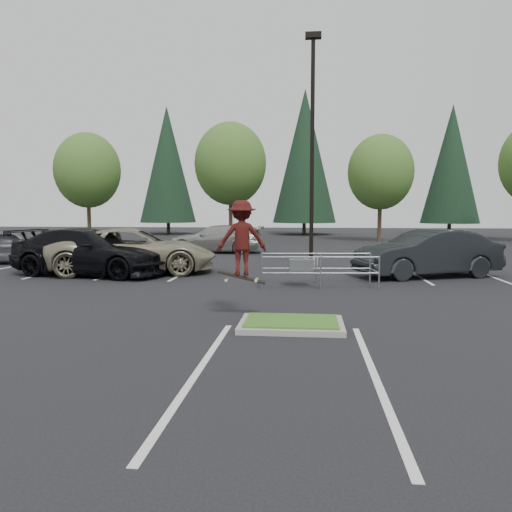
# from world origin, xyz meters

# --- Properties ---
(ground) EXTENTS (120.00, 120.00, 0.00)m
(ground) POSITION_xyz_m (0.00, 0.00, 0.00)
(ground) COLOR black
(ground) RESTS_ON ground
(grass_median) EXTENTS (2.20, 1.60, 0.16)m
(grass_median) POSITION_xyz_m (0.00, 0.00, 0.08)
(grass_median) COLOR gray
(grass_median) RESTS_ON ground
(stall_lines) EXTENTS (22.62, 17.60, 0.01)m
(stall_lines) POSITION_xyz_m (-1.35, 6.02, 0.00)
(stall_lines) COLOR silver
(stall_lines) RESTS_ON ground
(light_pole) EXTENTS (0.70, 0.60, 10.12)m
(light_pole) POSITION_xyz_m (0.50, 12.00, 4.56)
(light_pole) COLOR gray
(light_pole) RESTS_ON ground
(decid_a) EXTENTS (5.44, 5.44, 8.91)m
(decid_a) POSITION_xyz_m (-18.01, 30.03, 5.58)
(decid_a) COLOR #38281C
(decid_a) RESTS_ON ground
(decid_b) EXTENTS (5.89, 5.89, 9.64)m
(decid_b) POSITION_xyz_m (-6.01, 30.53, 6.04)
(decid_b) COLOR #38281C
(decid_b) RESTS_ON ground
(decid_c) EXTENTS (5.12, 5.12, 8.38)m
(decid_c) POSITION_xyz_m (5.99, 29.83, 5.25)
(decid_c) COLOR #38281C
(decid_c) RESTS_ON ground
(conif_a) EXTENTS (5.72, 5.72, 13.00)m
(conif_a) POSITION_xyz_m (-14.00, 40.00, 7.10)
(conif_a) COLOR #38281C
(conif_a) RESTS_ON ground
(conif_b) EXTENTS (6.38, 6.38, 14.50)m
(conif_b) POSITION_xyz_m (0.00, 40.50, 7.85)
(conif_b) COLOR #38281C
(conif_b) RESTS_ON ground
(conif_c) EXTENTS (5.50, 5.50, 12.50)m
(conif_c) POSITION_xyz_m (14.00, 39.50, 6.85)
(conif_c) COLOR #38281C
(conif_c) RESTS_ON ground
(cart_corral) EXTENTS (3.85, 1.70, 1.06)m
(cart_corral) POSITION_xyz_m (0.26, 5.83, 0.67)
(cart_corral) COLOR gray
(cart_corral) RESTS_ON ground
(skateboarder) EXTENTS (1.22, 0.83, 1.95)m
(skateboarder) POSITION_xyz_m (-1.20, 1.00, 1.83)
(skateboarder) COLOR black
(skateboarder) RESTS_ON ground
(car_l_tan) EXTENTS (6.89, 4.30, 1.78)m
(car_l_tan) POSITION_xyz_m (-6.50, 8.44, 0.89)
(car_l_tan) COLOR gray
(car_l_tan) RESTS_ON ground
(car_l_black) EXTENTS (6.51, 3.60, 1.78)m
(car_l_black) POSITION_xyz_m (-8.00, 7.72, 0.89)
(car_l_black) COLOR black
(car_l_black) RESTS_ON ground
(car_l_grey) EXTENTS (5.14, 3.40, 1.63)m
(car_l_grey) POSITION_xyz_m (-13.50, 11.50, 0.81)
(car_l_grey) COLOR #52545A
(car_l_grey) RESTS_ON ground
(car_r_charc) EXTENTS (5.69, 3.65, 1.77)m
(car_r_charc) POSITION_xyz_m (4.78, 8.57, 0.88)
(car_r_charc) COLOR black
(car_r_charc) RESTS_ON ground
(car_far_silver) EXTENTS (5.54, 2.28, 1.60)m
(car_far_silver) POSITION_xyz_m (-5.00, 18.23, 0.80)
(car_far_silver) COLOR #9D9E99
(car_far_silver) RESTS_ON ground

